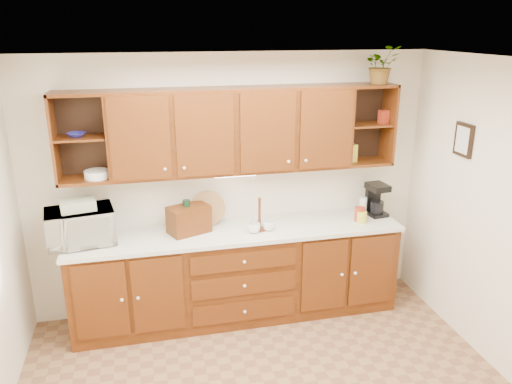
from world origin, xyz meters
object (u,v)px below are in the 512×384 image
microwave (80,226)px  bread_box (189,219)px  coffee_maker (376,199)px  potted_plant (381,65)px

microwave → bread_box: 0.98m
bread_box → coffee_maker: bearing=-20.6°
microwave → bread_box: (0.98, 0.03, -0.03)m
microwave → coffee_maker: (2.94, 0.07, -0.00)m
bread_box → potted_plant: (1.89, 0.03, 1.40)m
microwave → potted_plant: 3.18m
microwave → potted_plant: (2.87, 0.06, 1.37)m
coffee_maker → potted_plant: 1.37m
bread_box → coffee_maker: coffee_maker is taller
microwave → potted_plant: potted_plant is taller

